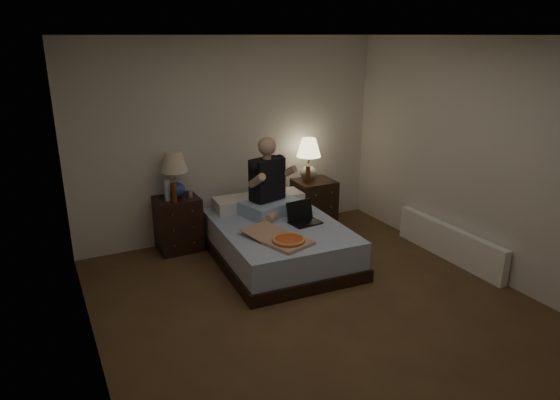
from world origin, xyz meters
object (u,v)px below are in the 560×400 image
lamp_right (309,159)px  radiator (449,243)px  water_bottle (167,190)px  lamp_left (175,175)px  person (270,176)px  bed (279,242)px  beer_bottle_left (174,193)px  nightstand_left (178,223)px  soda_can (190,194)px  beer_bottle_right (308,175)px  nightstand_right (314,204)px  laptop (306,214)px  pizza_box (289,241)px

lamp_right → radiator: bearing=-60.3°
water_bottle → lamp_left: bearing=29.6°
radiator → person: bearing=144.2°
lamp_left → lamp_right: bearing=-1.4°
bed → beer_bottle_left: beer_bottle_left is taller
nightstand_left → radiator: size_ratio=0.41×
bed → nightstand_left: nightstand_left is taller
soda_can → beer_bottle_right: beer_bottle_right is taller
soda_can → lamp_left: bearing=150.0°
water_bottle → soda_can: 0.27m
lamp_right → water_bottle: size_ratio=2.24×
radiator → nightstand_right: bearing=119.4°
water_bottle → lamp_right: bearing=0.7°
water_bottle → radiator: size_ratio=0.16×
beer_bottle_right → person: (-0.69, -0.28, 0.13)m
bed → lamp_left: bearing=141.2°
nightstand_left → radiator: 3.22m
beer_bottle_left → bed: bearing=-34.4°
water_bottle → person: (1.13, -0.40, 0.12)m
lamp_right → radiator: (0.95, -1.66, -0.74)m
nightstand_left → beer_bottle_right: size_ratio=2.87×
soda_can → person: person is taller
lamp_right → person: size_ratio=0.60×
water_bottle → laptop: water_bottle is taller
soda_can → nightstand_left: bearing=150.6°
lamp_left → radiator: lamp_left is taller
bed → nightstand_right: (0.90, 0.73, 0.11)m
beer_bottle_right → bed: bearing=-139.1°
beer_bottle_right → pizza_box: size_ratio=0.30×
lamp_left → soda_can: 0.28m
nightstand_left → soda_can: (0.14, -0.08, 0.38)m
lamp_right → laptop: bearing=-121.5°
laptop → radiator: size_ratio=0.21×
radiator → laptop: bearing=153.5°
nightstand_right → laptop: (-0.61, -0.84, 0.23)m
soda_can → water_bottle: bearing=176.8°
soda_can → beer_bottle_right: bearing=-3.7°
nightstand_left → laptop: laptop is taller
lamp_left → laptop: lamp_left is taller
lamp_right → water_bottle: bearing=-179.3°
nightstand_left → water_bottle: bearing=-150.4°
soda_can → beer_bottle_right: 1.56m
lamp_left → water_bottle: lamp_left is taller
lamp_right → beer_bottle_left: lamp_right is taller
nightstand_left → laptop: 1.57m
nightstand_right → water_bottle: water_bottle is taller
nightstand_left → person: bearing=-25.2°
lamp_left → person: size_ratio=0.60×
lamp_left → nightstand_right: bearing=-3.6°
water_bottle → person: bearing=-19.4°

